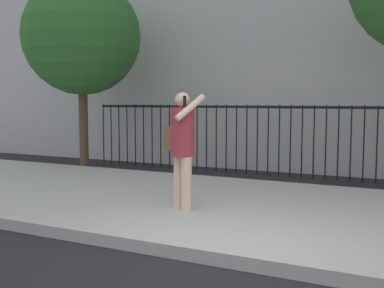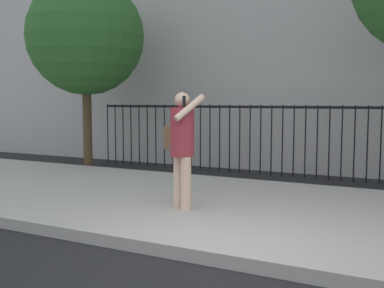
# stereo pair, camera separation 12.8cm
# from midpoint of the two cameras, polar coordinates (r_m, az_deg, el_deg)

# --- Properties ---
(ground_plane) EXTENTS (60.00, 60.00, 0.00)m
(ground_plane) POSITION_cam_midpoint_polar(r_m,az_deg,el_deg) (4.89, 3.24, -14.92)
(ground_plane) COLOR black
(sidewalk) EXTENTS (28.00, 4.40, 0.15)m
(sidewalk) POSITION_cam_midpoint_polar(r_m,az_deg,el_deg) (6.86, 10.64, -8.40)
(sidewalk) COLOR #B2ADA3
(sidewalk) RESTS_ON ground
(iron_fence) EXTENTS (12.03, 0.04, 1.60)m
(iron_fence) POSITION_cam_midpoint_polar(r_m,az_deg,el_deg) (10.30, 16.42, 1.36)
(iron_fence) COLOR black
(iron_fence) RESTS_ON ground
(pedestrian_on_phone) EXTENTS (0.72, 0.60, 1.66)m
(pedestrian_on_phone) POSITION_cam_midpoint_polar(r_m,az_deg,el_deg) (6.63, -1.84, 0.31)
(pedestrian_on_phone) COLOR beige
(pedestrian_on_phone) RESTS_ON sidewalk
(street_tree_near) EXTENTS (2.77, 2.77, 4.59)m
(street_tree_near) POSITION_cam_midpoint_polar(r_m,az_deg,el_deg) (11.57, -13.64, 12.64)
(street_tree_near) COLOR #4C3823
(street_tree_near) RESTS_ON ground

